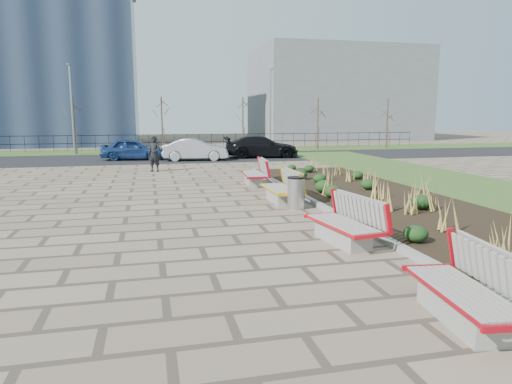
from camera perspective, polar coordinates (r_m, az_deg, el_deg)
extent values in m
plane|color=#806D58|center=(8.15, -5.54, -10.13)|extent=(120.00, 120.00, 0.00)
cube|color=black|center=(14.79, 16.37, -1.28)|extent=(4.50, 18.00, 0.10)
cube|color=gray|center=(13.80, 7.91, -1.64)|extent=(0.16, 18.00, 0.15)
cube|color=#33511E|center=(35.73, -11.63, 5.06)|extent=(80.00, 5.00, 0.04)
cube|color=black|center=(29.75, -11.28, 4.17)|extent=(80.00, 7.00, 0.02)
cylinder|color=#B2B2B7|center=(13.49, 5.04, -0.16)|extent=(0.51, 0.51, 0.93)
imported|color=black|center=(22.84, -12.59, 4.68)|extent=(0.75, 0.63, 1.74)
imported|color=navy|center=(28.95, -15.08, 5.19)|extent=(3.99, 1.98, 1.31)
imported|color=#999BA0|center=(27.90, -7.60, 5.27)|extent=(4.04, 1.79, 1.29)
imported|color=black|center=(29.57, 0.66, 5.69)|extent=(4.93, 2.40, 1.38)
cube|color=slate|center=(53.92, 9.92, 11.89)|extent=(18.00, 12.00, 10.00)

